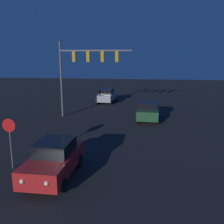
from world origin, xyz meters
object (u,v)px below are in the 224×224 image
(traffic_signal_mast, at_px, (83,64))
(car_far, at_px, (107,96))
(car_near, at_px, (54,159))
(car_mid, at_px, (149,111))
(stop_sign, at_px, (10,135))

(traffic_signal_mast, bearing_deg, car_far, 83.20)
(car_near, xyz_separation_m, car_far, (-0.63, 19.09, 0.00))
(car_mid, distance_m, traffic_signal_mast, 6.98)
(car_mid, bearing_deg, stop_sign, -118.52)
(car_mid, distance_m, stop_sign, 12.52)
(car_far, bearing_deg, stop_sign, -90.99)
(car_mid, height_order, car_far, same)
(car_near, distance_m, stop_sign, 2.55)
(car_near, xyz_separation_m, traffic_signal_mast, (-1.54, 11.45, 3.87))
(car_near, height_order, car_far, same)
(car_near, xyz_separation_m, stop_sign, (-2.33, 0.50, 0.90))
(car_mid, distance_m, car_far, 9.35)
(stop_sign, bearing_deg, car_near, -12.15)
(car_mid, bearing_deg, car_near, -107.65)
(car_near, relative_size, stop_sign, 1.64)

